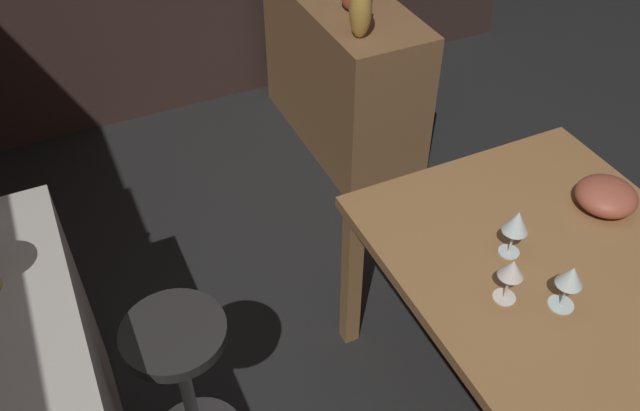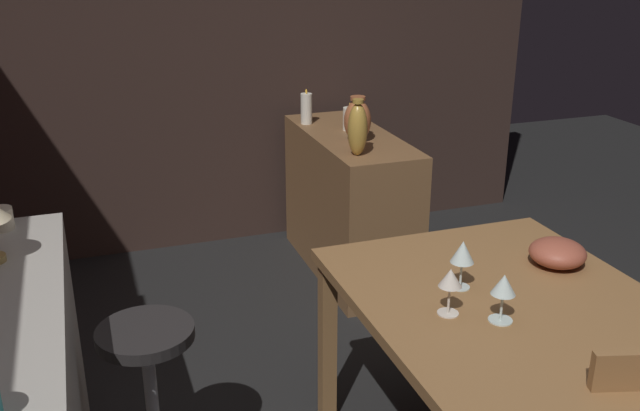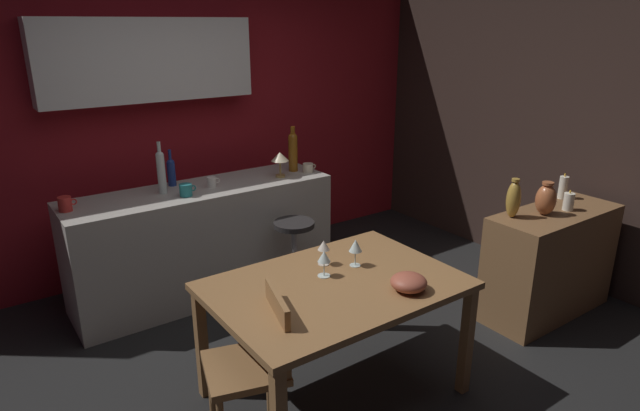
# 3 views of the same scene
# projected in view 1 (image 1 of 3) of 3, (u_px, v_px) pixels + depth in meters

# --- Properties ---
(dining_table) EXTENTS (1.39, 0.97, 0.74)m
(dining_table) POSITION_uv_depth(u_px,v_px,m) (581.00, 309.00, 2.02)
(dining_table) COLOR olive
(dining_table) RESTS_ON ground_plane
(sideboard_cabinet) EXTENTS (1.10, 0.44, 0.82)m
(sideboard_cabinet) POSITION_uv_depth(u_px,v_px,m) (343.00, 72.00, 3.52)
(sideboard_cabinet) COLOR brown
(sideboard_cabinet) RESTS_ON ground_plane
(bar_stool) EXTENTS (0.34, 0.34, 0.66)m
(bar_stool) POSITION_uv_depth(u_px,v_px,m) (186.00, 388.00, 2.17)
(bar_stool) COLOR #262323
(bar_stool) RESTS_ON ground_plane
(wine_glass_left) EXTENTS (0.08, 0.08, 0.17)m
(wine_glass_left) POSITION_uv_depth(u_px,v_px,m) (517.00, 223.00, 2.00)
(wine_glass_left) COLOR silver
(wine_glass_left) RESTS_ON dining_table
(wine_glass_right) EXTENTS (0.08, 0.08, 0.16)m
(wine_glass_right) POSITION_uv_depth(u_px,v_px,m) (571.00, 278.00, 1.85)
(wine_glass_right) COLOR silver
(wine_glass_right) RESTS_ON dining_table
(wine_glass_center) EXTENTS (0.07, 0.07, 0.16)m
(wine_glass_center) POSITION_uv_depth(u_px,v_px,m) (512.00, 270.00, 1.87)
(wine_glass_center) COLOR silver
(wine_glass_center) RESTS_ON dining_table
(fruit_bowl) EXTENTS (0.20, 0.20, 0.10)m
(fruit_bowl) POSITION_uv_depth(u_px,v_px,m) (606.00, 196.00, 2.21)
(fruit_bowl) COLOR #9E4C38
(fruit_bowl) RESTS_ON dining_table
(vase_brass) EXTENTS (0.10, 0.10, 0.28)m
(vase_brass) POSITION_uv_depth(u_px,v_px,m) (361.00, 8.00, 2.87)
(vase_brass) COLOR #B78C38
(vase_brass) RESTS_ON sideboard_cabinet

